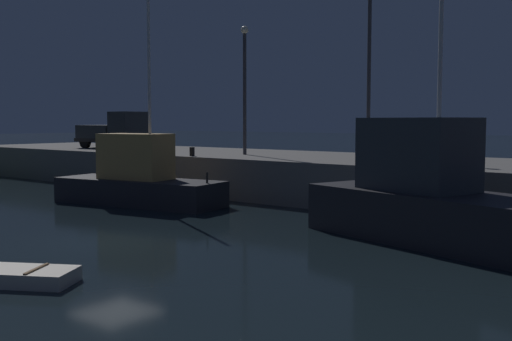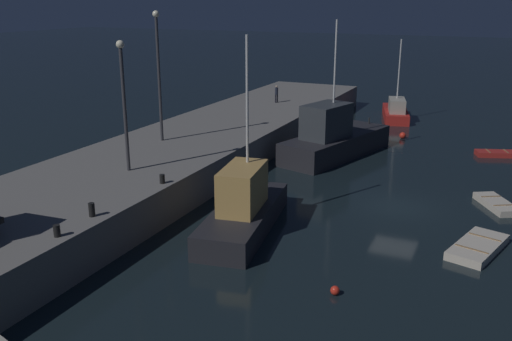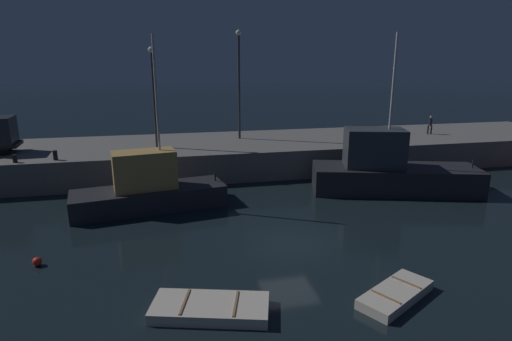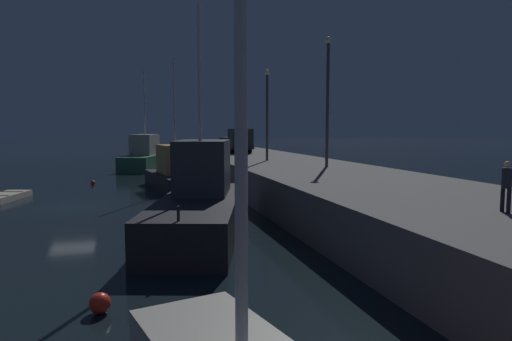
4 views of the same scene
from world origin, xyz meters
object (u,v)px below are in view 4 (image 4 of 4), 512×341
object	(u,v)px
fishing_trawler_red	(200,203)
fishing_boat_blue	(145,156)
mooring_buoy_near	(100,303)
mooring_buoy_mid	(93,183)
fishing_boat_orange	(173,174)
dinghy_orange_near	(5,197)
bollard_west	(212,152)
utility_truck	(237,141)
lamp_post_east	(328,92)
dockworker	(506,183)
bollard_central	(227,157)
bollard_east	(218,153)
lamp_post_west	(267,107)

from	to	relation	value
fishing_trawler_red	fishing_boat_blue	distance (m)	34.24
mooring_buoy_near	mooring_buoy_mid	bearing A→B (deg)	-174.98
fishing_boat_orange	mooring_buoy_near	size ratio (longest dim) A/B	17.92
fishing_boat_orange	mooring_buoy_mid	distance (m)	7.70
dinghy_orange_near	bollard_west	world-z (taller)	bollard_west
fishing_boat_blue	utility_truck	distance (m)	12.09
mooring_buoy_near	lamp_post_east	bearing A→B (deg)	140.22
dinghy_orange_near	mooring_buoy_mid	bearing A→B (deg)	143.74
dinghy_orange_near	fishing_trawler_red	bearing A→B (deg)	40.47
dockworker	bollard_central	xyz separation A→B (m)	(-24.55, -3.72, -0.66)
fishing_boat_orange	mooring_buoy_mid	xyz separation A→B (m)	(-4.41, -6.23, -0.99)
bollard_west	bollard_east	xyz separation A→B (m)	(2.34, 0.18, 0.06)
mooring_buoy_near	bollard_central	distance (m)	25.43
mooring_buoy_near	bollard_east	distance (m)	30.48
lamp_post_east	bollard_east	size ratio (longest dim) A/B	13.63
fishing_boat_orange	dinghy_orange_near	bearing A→B (deg)	-78.23
mooring_buoy_mid	bollard_central	xyz separation A→B (m)	(3.72, 10.63, 2.18)
dinghy_orange_near	mooring_buoy_near	size ratio (longest dim) A/B	7.83
fishing_trawler_red	lamp_post_east	distance (m)	13.94
fishing_boat_orange	bollard_west	world-z (taller)	fishing_boat_orange
fishing_boat_orange	bollard_central	size ratio (longest dim) A/B	20.16
bollard_west	bollard_central	size ratio (longest dim) A/B	1.04
dockworker	bollard_east	distance (m)	29.98
mooring_buoy_near	dockworker	size ratio (longest dim) A/B	0.34
fishing_boat_blue	utility_truck	size ratio (longest dim) A/B	2.23
lamp_post_west	dockworker	world-z (taller)	lamp_post_west
fishing_boat_orange	utility_truck	world-z (taller)	fishing_boat_orange
dinghy_orange_near	lamp_post_west	xyz separation A→B (m)	(-1.84, 18.62, 6.18)
fishing_trawler_red	fishing_boat_blue	xyz separation A→B (m)	(-34.21, -1.51, 0.04)
mooring_buoy_mid	fishing_boat_orange	bearing A→B (deg)	54.68
utility_truck	bollard_central	xyz separation A→B (m)	(10.60, -3.23, -0.96)
fishing_boat_orange	mooring_buoy_mid	bearing A→B (deg)	-125.32
dockworker	bollard_west	distance (m)	32.33
dockworker	bollard_central	distance (m)	24.84
mooring_buoy_near	bollard_west	bearing A→B (deg)	165.35
utility_truck	dockworker	world-z (taller)	utility_truck
fishing_trawler_red	bollard_east	xyz separation A→B (m)	(-21.24, 4.72, 1.04)
utility_truck	bollard_west	size ratio (longest dim) A/B	10.90
dockworker	lamp_post_west	bearing A→B (deg)	-178.34
dockworker	dinghy_orange_near	bearing A→B (deg)	-138.13
lamp_post_west	utility_truck	size ratio (longest dim) A/B	1.31
lamp_post_east	dockworker	world-z (taller)	lamp_post_east
dinghy_orange_near	fishing_boat_orange	bearing A→B (deg)	101.77
lamp_post_east	utility_truck	distance (m)	18.93
lamp_post_west	bollard_east	world-z (taller)	lamp_post_west
fishing_boat_orange	mooring_buoy_near	xyz separation A→B (m)	(23.30, -3.80, -0.91)
dinghy_orange_near	lamp_post_west	bearing A→B (deg)	95.65
mooring_buoy_near	utility_truck	distance (m)	36.55
fishing_boat_blue	bollard_east	distance (m)	14.42
mooring_buoy_near	lamp_post_west	distance (m)	26.15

